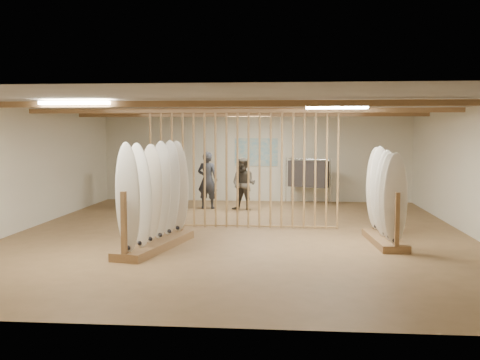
# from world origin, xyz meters

# --- Properties ---
(floor) EXTENTS (12.00, 12.00, 0.00)m
(floor) POSITION_xyz_m (0.00, 0.00, 0.00)
(floor) COLOR olive
(floor) RESTS_ON ground
(ceiling) EXTENTS (12.00, 12.00, 0.00)m
(ceiling) POSITION_xyz_m (0.00, 0.00, 2.80)
(ceiling) COLOR #999591
(ceiling) RESTS_ON ground
(wall_back) EXTENTS (12.00, 0.00, 12.00)m
(wall_back) POSITION_xyz_m (0.00, 6.00, 1.40)
(wall_back) COLOR silver
(wall_back) RESTS_ON ground
(wall_front) EXTENTS (12.00, 0.00, 12.00)m
(wall_front) POSITION_xyz_m (0.00, -6.00, 1.40)
(wall_front) COLOR silver
(wall_front) RESTS_ON ground
(wall_left) EXTENTS (0.00, 12.00, 12.00)m
(wall_left) POSITION_xyz_m (-5.00, 0.00, 1.40)
(wall_left) COLOR silver
(wall_left) RESTS_ON ground
(wall_right) EXTENTS (0.00, 12.00, 12.00)m
(wall_right) POSITION_xyz_m (5.00, 0.00, 1.40)
(wall_right) COLOR silver
(wall_right) RESTS_ON ground
(ceiling_slats) EXTENTS (9.50, 6.12, 0.10)m
(ceiling_slats) POSITION_xyz_m (0.00, 0.00, 2.72)
(ceiling_slats) COLOR olive
(ceiling_slats) RESTS_ON ground
(light_panels) EXTENTS (1.20, 0.35, 0.06)m
(light_panels) POSITION_xyz_m (0.00, 0.00, 2.74)
(light_panels) COLOR white
(light_panels) RESTS_ON ground
(bamboo_partition) EXTENTS (4.45, 0.05, 2.78)m
(bamboo_partition) POSITION_xyz_m (0.00, 0.80, 1.40)
(bamboo_partition) COLOR tan
(bamboo_partition) RESTS_ON ground
(poster) EXTENTS (1.40, 0.03, 0.90)m
(poster) POSITION_xyz_m (0.00, 5.98, 1.60)
(poster) COLOR teal
(poster) RESTS_ON ground
(rack_left) EXTENTS (1.09, 2.63, 2.07)m
(rack_left) POSITION_xyz_m (-1.49, -1.72, 0.71)
(rack_left) COLOR olive
(rack_left) RESTS_ON floor
(rack_right) EXTENTS (0.66, 2.03, 1.91)m
(rack_right) POSITION_xyz_m (3.01, -0.82, 0.65)
(rack_right) COLOR olive
(rack_right) RESTS_ON floor
(clothing_rack_a) EXTENTS (1.47, 0.70, 1.61)m
(clothing_rack_a) POSITION_xyz_m (-2.84, 3.88, 1.05)
(clothing_rack_a) COLOR silver
(clothing_rack_a) RESTS_ON floor
(clothing_rack_b) EXTENTS (1.28, 0.84, 1.45)m
(clothing_rack_b) POSITION_xyz_m (1.67, 5.40, 0.94)
(clothing_rack_b) COLOR silver
(clothing_rack_b) RESTS_ON floor
(shopper_a) EXTENTS (0.78, 0.61, 1.91)m
(shopper_a) POSITION_xyz_m (-1.32, 4.04, 0.95)
(shopper_a) COLOR #27292F
(shopper_a) RESTS_ON floor
(shopper_b) EXTENTS (1.00, 0.90, 1.72)m
(shopper_b) POSITION_xyz_m (-0.22, 3.70, 0.86)
(shopper_b) COLOR #3F3930
(shopper_b) RESTS_ON floor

